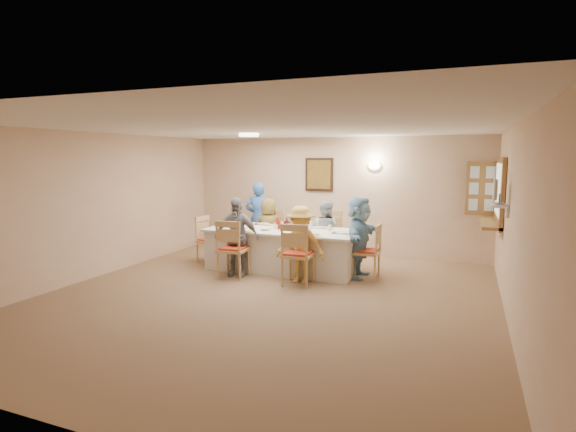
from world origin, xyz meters
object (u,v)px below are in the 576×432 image
at_px(chair_back_left, 271,234).
at_px(condiment_ketchup, 278,223).
at_px(caregiver, 258,218).
at_px(chair_right_end, 366,251).
at_px(diner_back_right, 325,233).
at_px(diner_front_left, 236,237).
at_px(chair_back_right, 327,237).
at_px(serving_hatch, 500,192).
at_px(diner_back_left, 268,229).
at_px(diner_front_right, 301,245).
at_px(dining_table, 283,250).
at_px(chair_front_right, 298,253).
at_px(chair_front_left, 233,248).
at_px(diner_right_end, 359,237).
at_px(desk_fan, 498,195).
at_px(chair_left_end, 210,239).

xyz_separation_m(chair_back_left, condiment_ketchup, (0.50, -0.81, 0.38)).
bearing_deg(caregiver, chair_right_end, 139.45).
distance_m(diner_back_right, condiment_ketchup, 1.01).
height_order(chair_right_end, diner_front_left, diner_front_left).
distance_m(chair_back_right, caregiver, 1.71).
xyz_separation_m(diner_front_left, caregiver, (-0.45, 1.83, 0.08)).
relative_size(chair_right_end, diner_front_left, 0.69).
height_order(chair_back_right, chair_right_end, chair_back_right).
bearing_deg(serving_hatch, diner_back_left, -179.42).
bearing_deg(diner_front_right, diner_front_left, 177.30).
relative_size(dining_table, chair_front_right, 2.71).
distance_m(serving_hatch, chair_back_right, 3.18).
height_order(chair_front_left, condiment_ketchup, chair_front_left).
relative_size(chair_back_right, condiment_ketchup, 4.42).
relative_size(diner_back_left, diner_back_right, 1.00).
bearing_deg(caregiver, diner_right_end, 138.34).
xyz_separation_m(diner_front_right, condiment_ketchup, (-0.70, 0.67, 0.24)).
bearing_deg(desk_fan, condiment_ketchup, 170.32).
bearing_deg(chair_back_right, desk_fan, -17.99).
height_order(chair_back_right, diner_front_left, diner_front_left).
distance_m(chair_back_left, diner_back_right, 1.21).
xyz_separation_m(chair_back_right, diner_front_right, (-0.00, -1.48, 0.12)).
height_order(desk_fan, caregiver, desk_fan).
relative_size(desk_fan, chair_front_left, 0.29).
bearing_deg(diner_back_right, diner_right_end, 148.48).
bearing_deg(diner_front_left, diner_front_right, -8.49).
bearing_deg(chair_front_left, diner_front_left, -94.88).
xyz_separation_m(dining_table, chair_front_left, (-0.60, -0.80, 0.13)).
bearing_deg(desk_fan, diner_front_left, -179.26).
relative_size(chair_left_end, diner_front_right, 0.72).
height_order(chair_left_end, diner_front_right, diner_front_right).
distance_m(chair_back_right, diner_right_end, 1.16).
xyz_separation_m(chair_back_left, chair_right_end, (2.15, -0.80, -0.02)).
distance_m(dining_table, chair_back_left, 1.01).
relative_size(dining_table, diner_front_right, 2.18).
bearing_deg(chair_right_end, diner_back_right, -125.65).
bearing_deg(chair_front_left, caregiver, -81.89).
bearing_deg(diner_front_left, diner_right_end, 10.12).
distance_m(chair_back_right, chair_front_left, 2.00).
relative_size(chair_back_right, chair_front_right, 1.00).
bearing_deg(dining_table, chair_right_end, 0.00).
distance_m(chair_back_left, chair_front_right, 2.00).
bearing_deg(diner_back_left, chair_front_left, 86.13).
bearing_deg(dining_table, diner_back_right, 48.58).
bearing_deg(chair_right_end, chair_back_right, -130.15).
distance_m(serving_hatch, chair_front_left, 4.60).
bearing_deg(desk_fan, diner_back_right, 155.83).
bearing_deg(chair_back_right, diner_front_right, -81.88).
relative_size(desk_fan, diner_right_end, 0.21).
bearing_deg(condiment_ketchup, caregiver, 129.38).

